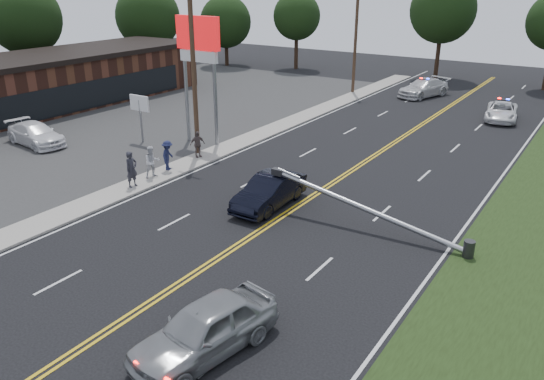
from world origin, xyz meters
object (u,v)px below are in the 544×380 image
Objects in this scene: utility_pole_mid at (194,71)px; bystander_d at (197,144)px; fallen_streetlight at (376,213)px; emergency_a at (502,112)px; pylon_sign at (198,50)px; parked_car at (36,134)px; waiting_sedan at (205,329)px; utility_pole_far at (356,37)px; bystander_a at (132,169)px; crashed_sedan at (269,191)px; small_sign at (140,107)px; bystander_b at (152,162)px; emergency_b at (423,88)px; bystander_c at (168,155)px.

utility_pole_mid is 4.26m from bystander_d.
fallen_streetlight is 1.97× the size of emergency_a.
pylon_sign reaches higher than parked_car.
utility_pole_far is at bearing 119.22° from waiting_sedan.
bystander_a is 5.52m from bystander_d.
waiting_sedan is 2.96× the size of bystander_d.
crashed_sedan is (8.07, -4.17, -4.33)m from utility_pole_mid.
bystander_b is (5.59, -4.59, -1.35)m from small_sign.
fallen_streetlight is 5.87× the size of bystander_d.
fallen_streetlight reaches higher than bystander_b.
crashed_sedan is 2.87× the size of bystander_d.
waiting_sedan is (-1.00, -10.00, -0.11)m from fallen_streetlight.
pylon_sign is 1.47× the size of emergency_b.
emergency_b is at bearing 71.74° from pylon_sign.
pylon_sign is 9.80m from bystander_a.
emergency_a is 27.00m from bystander_b.
small_sign reaches higher than emergency_a.
waiting_sedan is at bearing -113.58° from bystander_d.
bystander_a reaches higher than emergency_b.
emergency_b is (-2.07, 28.30, 0.04)m from crashed_sedan.
small_sign is 26.48m from emergency_b.
small_sign is 0.66× the size of waiting_sedan.
bystander_c is at bearing 171.59° from crashed_sedan.
bystander_a is at bearing 162.16° from bystander_c.
crashed_sedan is at bearing -17.96° from small_sign.
emergency_b is at bearing 14.27° from bystander_b.
emergency_b reaches higher than emergency_a.
small_sign reaches higher than parked_car.
waiting_sedan is at bearing -155.42° from bystander_c.
bystander_d is at bearing -7.03° from small_sign.
bystander_b is at bearing -127.64° from emergency_a.
fallen_streetlight is at bearing 94.54° from waiting_sedan.
emergency_a is at bearing 45.81° from small_sign.
crashed_sedan is at bearing -62.16° from bystander_b.
small_sign is 8.51m from bystander_a.
emergency_b is at bearing 19.50° from utility_pole_far.
bystander_d is (-7.50, 3.51, 0.16)m from crashed_sedan.
emergency_a is (23.83, 23.34, -0.05)m from parked_car.
utility_pole_far reaches higher than emergency_b.
fallen_streetlight is 0.94× the size of utility_pole_mid.
pylon_sign is at bearing 140.78° from waiting_sedan.
bystander_b is (-7.28, -0.42, 0.23)m from crashed_sedan.
fallen_streetlight is at bearing -78.95° from bystander_a.
emergency_b is (-6.39, 38.13, -0.01)m from waiting_sedan.
utility_pole_mid is 10.06m from crashed_sedan.
waiting_sedan is 33.12m from emergency_a.
bystander_d is at bearing 141.78° from waiting_sedan.
pylon_sign is 1.70× the size of waiting_sedan.
pylon_sign is 4.65× the size of bystander_b.
utility_pole_far is at bearing 26.30° from bystander_d.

